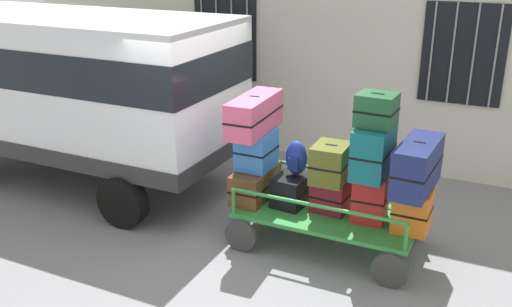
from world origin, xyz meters
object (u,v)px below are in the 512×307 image
Objects in this scene: van at (76,81)px; suitcase_right_middle at (417,166)px; luggage_cart at (328,217)px; suitcase_midleft_bottom at (290,191)px; suitcase_midright_middle at (374,151)px; suitcase_left_top at (254,114)px; suitcase_left_bottom at (255,183)px; suitcase_midright_bottom at (371,197)px; suitcase_center_middle at (330,163)px; backpack at (296,158)px; suitcase_left_middle at (256,149)px; suitcase_center_bottom at (330,195)px; suitcase_right_bottom at (412,210)px; suitcase_midright_top at (377,110)px.

van is 5.06× the size of suitcase_right_middle.
suitcase_midleft_bottom reaches higher than luggage_cart.
van is at bearing 175.38° from suitcase_midright_middle.
suitcase_midright_middle is at bearing 0.41° from suitcase_left_top.
suitcase_left_top reaches higher than suitcase_left_bottom.
suitcase_midright_bottom reaches higher than luggage_cart.
suitcase_midright_middle reaches higher than suitcase_center_middle.
luggage_cart is at bearing -5.20° from backpack.
suitcase_right_middle is at bearing -0.19° from suitcase_left_bottom.
suitcase_left_middle reaches higher than luggage_cart.
luggage_cart is at bearing -178.31° from suitcase_midright_bottom.
luggage_cart is at bearing 179.50° from suitcase_right_middle.
suitcase_midleft_bottom is at bearing -3.51° from suitcase_left_bottom.
suitcase_midright_middle reaches higher than suitcase_right_middle.
suitcase_center_middle is at bearing -90.00° from luggage_cart.
suitcase_center_middle is 0.52× the size of suitcase_right_middle.
suitcase_center_bottom is (0.50, 0.06, 0.01)m from suitcase_midleft_bottom.
van is 9.79× the size of suitcase_right_bottom.
luggage_cart is 1.04m from suitcase_left_bottom.
suitcase_left_top is at bearing -179.70° from suitcase_midright_top.
suitcase_right_middle is at bearing 1.17° from suitcase_center_middle.
suitcase_midright_top is at bearing 178.50° from suitcase_right_bottom.
suitcase_left_middle is at bearing 179.67° from suitcase_midright_bottom.
suitcase_midright_bottom is (4.67, -0.34, -0.84)m from van.
suitcase_center_bottom is at bearing 90.00° from luggage_cart.
suitcase_right_bottom is at bearing -1.93° from luggage_cart.
van is 4.70× the size of suitcase_left_top.
suitcase_midright_top reaches higher than suitcase_center_middle.
suitcase_midright_top is at bearing 0.30° from suitcase_left_top.
suitcase_right_bottom is at bearing -90.00° from suitcase_right_middle.
suitcase_center_bottom is at bearing -1.42° from backpack.
backpack is at bearing 177.03° from suitcase_right_bottom.
suitcase_midright_top reaches higher than suitcase_midright_bottom.
suitcase_right_middle is (1.99, 0.02, -0.35)m from suitcase_left_top.
suitcase_midright_bottom is at bearing -1.63° from backpack.
luggage_cart is 1.53m from suitcase_midright_top.
suitcase_midleft_bottom is 1.04× the size of suitcase_center_bottom.
suitcase_right_bottom is at bearing -0.15° from suitcase_left_top.
suitcase_left_bottom is 1.92× the size of backpack.
suitcase_midright_top is (-0.00, -0.00, 0.48)m from suitcase_midright_middle.
suitcase_midright_bottom is at bearing 0.63° from suitcase_left_bottom.
suitcase_center_middle is at bearing 179.73° from suitcase_right_bottom.
suitcase_left_middle reaches higher than suitcase_center_bottom.
suitcase_left_middle is 1.10× the size of suitcase_center_bottom.
suitcase_left_middle is 1.00× the size of suitcase_center_middle.
suitcase_midright_top is 1.22m from backpack.
suitcase_left_top is at bearing -6.96° from van.
van is 3.81m from suitcase_midleft_bottom.
van is 6.86× the size of suitcase_midright_middle.
suitcase_center_middle is 0.70× the size of suitcase_midright_middle.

